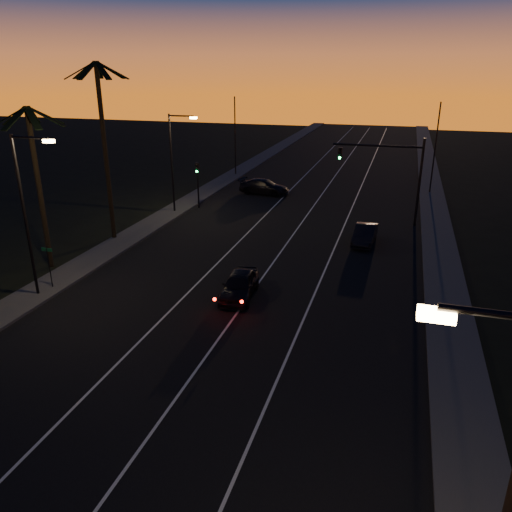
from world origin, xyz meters
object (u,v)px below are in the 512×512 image
(cross_car, at_px, (264,187))
(right_car, at_px, (365,234))
(lead_car, at_px, (239,285))
(signal_mast, at_px, (390,166))

(cross_car, bearing_deg, right_car, -48.42)
(right_car, bearing_deg, lead_car, -117.91)
(lead_car, height_order, cross_car, cross_car)
(signal_mast, height_order, right_car, signal_mast)
(signal_mast, distance_m, cross_car, 14.70)
(signal_mast, xyz_separation_m, lead_car, (-7.15, -16.89, -4.05))
(lead_car, bearing_deg, cross_car, 102.32)
(right_car, height_order, cross_car, cross_car)
(lead_car, xyz_separation_m, right_car, (5.95, 11.23, -0.04))
(signal_mast, relative_size, lead_car, 1.47)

